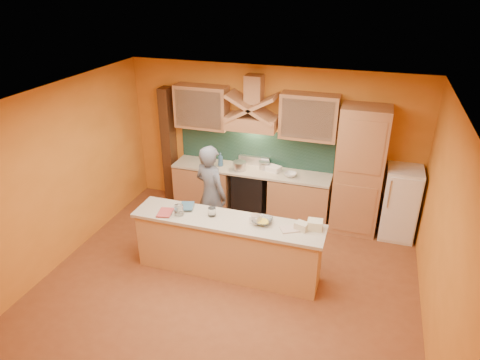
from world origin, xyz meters
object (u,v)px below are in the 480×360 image
(kitchen_scale, at_px, (255,219))
(mixing_bowl, at_px, (262,221))
(stove, at_px, (250,191))
(fridge, at_px, (400,203))
(person, at_px, (211,195))

(kitchen_scale, bearing_deg, mixing_bowl, 24.02)
(stove, relative_size, fridge, 0.69)
(stove, distance_m, kitchen_scale, 2.03)
(stove, xyz_separation_m, person, (-0.37, -1.12, 0.43))
(stove, xyz_separation_m, mixing_bowl, (0.72, -1.84, 0.53))
(fridge, height_order, kitchen_scale, fridge)
(stove, height_order, fridge, fridge)
(fridge, distance_m, person, 3.27)
(fridge, distance_m, mixing_bowl, 2.72)
(person, xyz_separation_m, mixing_bowl, (1.09, -0.72, 0.10))
(mixing_bowl, bearing_deg, kitchen_scale, -173.92)
(person, distance_m, kitchen_scale, 1.23)
(kitchen_scale, bearing_deg, stove, 126.38)
(kitchen_scale, distance_m, mixing_bowl, 0.10)
(stove, distance_m, mixing_bowl, 2.04)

